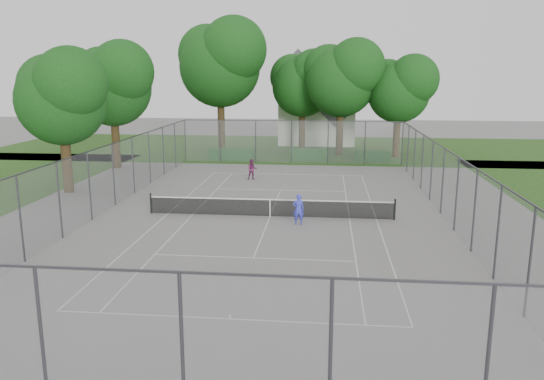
# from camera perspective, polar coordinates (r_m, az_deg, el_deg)

# --- Properties ---
(ground) EXTENTS (120.00, 120.00, 0.00)m
(ground) POSITION_cam_1_polar(r_m,az_deg,el_deg) (27.72, -0.21, -2.87)
(ground) COLOR slate
(ground) RESTS_ON ground
(grass_far) EXTENTS (60.00, 20.00, 0.00)m
(grass_far) POSITION_cam_1_polar(r_m,az_deg,el_deg) (53.16, 2.75, 4.53)
(grass_far) COLOR #224614
(grass_far) RESTS_ON ground
(court_markings) EXTENTS (11.03, 23.83, 0.01)m
(court_markings) POSITION_cam_1_polar(r_m,az_deg,el_deg) (27.72, -0.21, -2.86)
(court_markings) COLOR beige
(court_markings) RESTS_ON ground
(tennis_net) EXTENTS (12.87, 0.10, 1.10)m
(tennis_net) POSITION_cam_1_polar(r_m,az_deg,el_deg) (27.59, -0.21, -1.84)
(tennis_net) COLOR black
(tennis_net) RESTS_ON ground
(perimeter_fence) EXTENTS (18.08, 34.08, 3.52)m
(perimeter_fence) POSITION_cam_1_polar(r_m,az_deg,el_deg) (27.29, -0.21, 0.80)
(perimeter_fence) COLOR #38383D
(perimeter_fence) RESTS_ON ground
(tree_far_left) EXTENTS (8.64, 7.89, 12.42)m
(tree_far_left) POSITION_cam_1_polar(r_m,az_deg,el_deg) (50.64, -5.51, 13.78)
(tree_far_left) COLOR #322412
(tree_far_left) RESTS_ON ground
(tree_far_midleft) EXTENTS (6.67, 6.09, 9.58)m
(tree_far_midleft) POSITION_cam_1_polar(r_m,az_deg,el_deg) (51.41, 3.39, 11.61)
(tree_far_midleft) COLOR #322412
(tree_far_midleft) RESTS_ON ground
(tree_far_midright) EXTENTS (7.21, 6.58, 10.36)m
(tree_far_midright) POSITION_cam_1_polar(r_m,az_deg,el_deg) (48.39, 7.56, 12.11)
(tree_far_midright) COLOR #322412
(tree_far_midright) RESTS_ON ground
(tree_far_right) EXTENTS (6.24, 5.70, 8.97)m
(tree_far_right) POSITION_cam_1_polar(r_m,az_deg,el_deg) (48.41, 13.61, 10.74)
(tree_far_right) COLOR #322412
(tree_far_right) RESTS_ON ground
(tree_side_back) EXTENTS (6.83, 6.23, 9.81)m
(tree_side_back) POSITION_cam_1_polar(r_m,az_deg,el_deg) (43.16, -16.76, 11.17)
(tree_side_back) COLOR #322412
(tree_side_back) RESTS_ON ground
(tree_side_front) EXTENTS (6.20, 5.66, 8.92)m
(tree_side_front) POSITION_cam_1_polar(r_m,az_deg,el_deg) (34.98, -21.69, 9.63)
(tree_side_front) COLOR #322412
(tree_side_front) RESTS_ON ground
(hedge_left) EXTENTS (3.93, 1.18, 0.98)m
(hedge_left) POSITION_cam_1_polar(r_m,az_deg,el_deg) (45.88, -4.26, 3.86)
(hedge_left) COLOR #174A1A
(hedge_left) RESTS_ON ground
(hedge_mid) EXTENTS (3.27, 0.93, 1.03)m
(hedge_mid) POSITION_cam_1_polar(r_m,az_deg,el_deg) (45.58, 3.99, 3.84)
(hedge_mid) COLOR #174A1A
(hedge_mid) RESTS_ON ground
(hedge_right) EXTENTS (2.97, 1.09, 0.89)m
(hedge_right) POSITION_cam_1_polar(r_m,az_deg,el_deg) (45.82, 10.70, 3.61)
(hedge_right) COLOR #174A1A
(hedge_right) RESTS_ON ground
(house) EXTENTS (7.78, 6.03, 9.68)m
(house) POSITION_cam_1_polar(r_m,az_deg,el_deg) (56.76, 4.88, 8.95)
(house) COLOR white
(house) RESTS_ON ground
(girl_player) EXTENTS (0.60, 0.44, 1.54)m
(girl_player) POSITION_cam_1_polar(r_m,az_deg,el_deg) (26.13, 2.86, -2.08)
(girl_player) COLOR #3740CF
(girl_player) RESTS_ON ground
(woman_player) EXTENTS (0.80, 0.69, 1.44)m
(woman_player) POSITION_cam_1_polar(r_m,az_deg,el_deg) (37.18, -2.15, 2.22)
(woman_player) COLOR #6B2350
(woman_player) RESTS_ON ground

